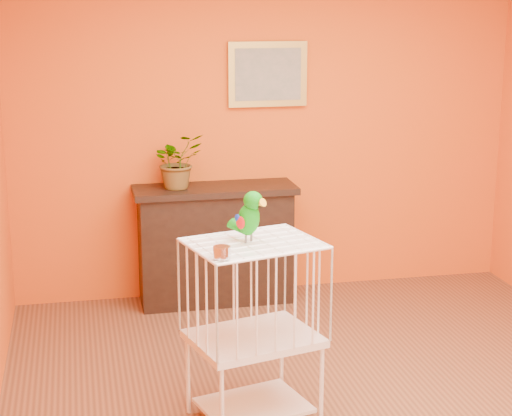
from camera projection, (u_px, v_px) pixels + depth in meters
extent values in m
plane|color=brown|center=(352.00, 414.00, 4.91)|extent=(4.50, 4.50, 0.00)
plane|color=#E05415|center=(267.00, 131.00, 6.73)|extent=(4.00, 0.00, 4.00)
cube|color=black|center=(215.00, 247.00, 6.64)|extent=(1.17, 0.39, 0.87)
cube|color=black|center=(215.00, 190.00, 6.53)|extent=(1.24, 0.45, 0.05)
cube|color=black|center=(219.00, 254.00, 6.48)|extent=(0.82, 0.02, 0.44)
cube|color=brown|center=(185.00, 263.00, 6.57)|extent=(0.05, 0.17, 0.27)
cube|color=#325028|center=(195.00, 263.00, 6.59)|extent=(0.05, 0.17, 0.27)
cube|color=brown|center=(207.00, 262.00, 6.60)|extent=(0.05, 0.17, 0.27)
cube|color=#325028|center=(219.00, 261.00, 6.62)|extent=(0.05, 0.17, 0.27)
cube|color=brown|center=(231.00, 260.00, 6.64)|extent=(0.05, 0.17, 0.27)
imported|color=#26722D|center=(177.00, 167.00, 6.43)|extent=(0.50, 0.53, 0.33)
cube|color=gold|center=(268.00, 74.00, 6.59)|extent=(0.62, 0.03, 0.50)
cube|color=gray|center=(268.00, 74.00, 6.58)|extent=(0.52, 0.01, 0.40)
cube|color=white|center=(254.00, 405.00, 4.84)|extent=(0.67, 0.57, 0.02)
cube|color=white|center=(254.00, 338.00, 4.75)|extent=(0.78, 0.67, 0.04)
cube|color=white|center=(254.00, 243.00, 4.61)|extent=(0.78, 0.67, 0.01)
cylinder|color=white|center=(222.00, 409.00, 4.47)|extent=(0.02, 0.02, 0.47)
cylinder|color=white|center=(322.00, 386.00, 4.74)|extent=(0.02, 0.02, 0.47)
cylinder|color=white|center=(188.00, 375.00, 4.88)|extent=(0.02, 0.02, 0.47)
cylinder|color=white|center=(282.00, 356.00, 5.14)|extent=(0.02, 0.02, 0.47)
cylinder|color=silver|center=(222.00, 252.00, 4.31)|extent=(0.09, 0.09, 0.06)
cylinder|color=#59544C|center=(246.00, 239.00, 4.61)|extent=(0.01, 0.01, 0.04)
cylinder|color=#59544C|center=(251.00, 237.00, 4.64)|extent=(0.01, 0.01, 0.04)
ellipsoid|color=#0C9206|center=(249.00, 219.00, 4.60)|extent=(0.18, 0.19, 0.21)
ellipsoid|color=#0C9206|center=(253.00, 200.00, 4.56)|extent=(0.14, 0.14, 0.10)
cone|color=orange|center=(260.00, 204.00, 4.53)|extent=(0.08, 0.08, 0.07)
cone|color=black|center=(258.00, 207.00, 4.54)|extent=(0.04, 0.04, 0.03)
sphere|color=black|center=(251.00, 200.00, 4.52)|extent=(0.01, 0.01, 0.01)
sphere|color=black|center=(260.00, 198.00, 4.57)|extent=(0.01, 0.01, 0.01)
ellipsoid|color=#A50C0C|center=(240.00, 223.00, 4.57)|extent=(0.06, 0.06, 0.07)
ellipsoid|color=navy|center=(254.00, 219.00, 4.65)|extent=(0.06, 0.06, 0.07)
cone|color=#0C9206|center=(239.00, 229.00, 4.66)|extent=(0.14, 0.15, 0.11)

